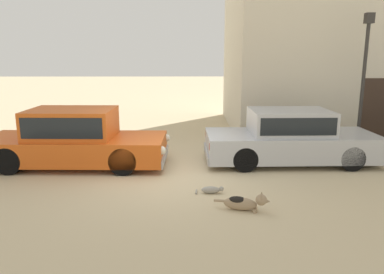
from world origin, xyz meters
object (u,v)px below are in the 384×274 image
Objects in this scene: stray_cat at (211,190)px; parked_sedan_second at (290,137)px; parked_sedan_nearest at (74,138)px; street_lamp at (365,66)px; stray_dog_spotted at (245,202)px.

parked_sedan_second is at bearing 46.17° from stray_cat.
parked_sedan_nearest is 1.21× the size of street_lamp.
parked_sedan_second is at bearing -154.69° from street_lamp.
stray_dog_spotted is (-1.64, -3.14, -0.54)m from parked_sedan_second.
stray_cat is at bearing -29.41° from parked_sedan_nearest.
parked_sedan_second is at bearing 76.50° from stray_dog_spotted.
street_lamp is (3.92, 4.22, 2.34)m from stray_dog_spotted.
street_lamp reaches higher than parked_sedan_nearest.
parked_sedan_second is 3.10m from street_lamp.
stray_cat is (-2.20, -2.27, -0.62)m from parked_sedan_second.
parked_sedan_nearest is 5.61m from parked_sedan_second.
stray_cat is (-0.56, 0.87, -0.08)m from stray_dog_spotted.
parked_sedan_second is (5.61, 0.25, -0.03)m from parked_sedan_nearest.
parked_sedan_second is 4.46× the size of stray_dog_spotted.
parked_sedan_second is 7.70× the size of stray_cat.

